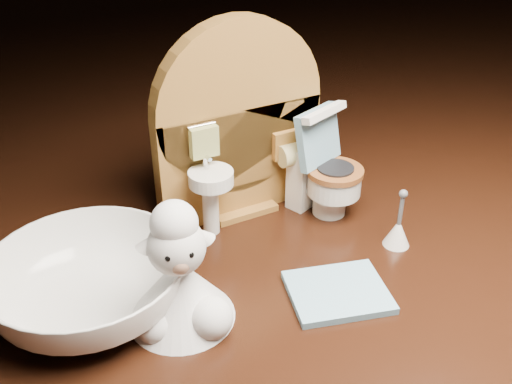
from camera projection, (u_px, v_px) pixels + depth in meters
backdrop_panel at (239, 133)px, 0.42m from camera, size 0.13×0.05×0.15m
toy_toilet at (323, 174)px, 0.43m from camera, size 0.05×0.06×0.08m
bath_mat at (338, 292)px, 0.36m from camera, size 0.07×0.07×0.00m
toilet_brush at (398, 231)px, 0.40m from camera, size 0.02×0.02×0.05m
plush_lamb at (180, 281)px, 0.33m from camera, size 0.06×0.07×0.08m
ceramic_bowl at (89, 285)px, 0.34m from camera, size 0.12×0.12×0.04m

